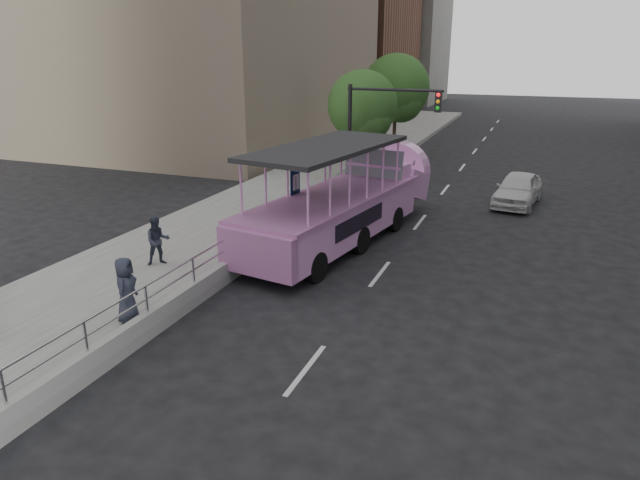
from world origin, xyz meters
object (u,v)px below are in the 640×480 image
at_px(traffic_signal, 375,124).
at_px(street_tree_far, 397,91).
at_px(pedestrian_mid, 158,241).
at_px(parking_sign, 295,198).
at_px(duck_boat, 347,203).
at_px(pedestrian_far, 126,290).
at_px(street_tree_near, 364,108).
at_px(car, 518,189).

relative_size(traffic_signal, street_tree_far, 0.81).
bearing_deg(pedestrian_mid, parking_sign, 10.54).
bearing_deg(duck_boat, pedestrian_far, -106.39).
height_order(traffic_signal, street_tree_far, street_tree_far).
relative_size(pedestrian_mid, street_tree_far, 0.24).
bearing_deg(pedestrian_mid, street_tree_near, 36.90).
xyz_separation_m(duck_boat, car, (5.60, 7.26, -0.63)).
distance_m(parking_sign, street_tree_far, 16.47).
bearing_deg(duck_boat, street_tree_near, 103.74).
height_order(street_tree_near, street_tree_far, street_tree_far).
bearing_deg(car, pedestrian_mid, -120.69).
bearing_deg(pedestrian_mid, traffic_signal, 26.50).
xyz_separation_m(pedestrian_far, traffic_signal, (2.05, 14.42, 2.38)).
bearing_deg(pedestrian_mid, duck_boat, 7.03).
distance_m(duck_boat, traffic_signal, 5.91).
bearing_deg(traffic_signal, parking_sign, -97.36).
bearing_deg(pedestrian_mid, street_tree_far, 38.81).
distance_m(street_tree_near, street_tree_far, 6.02).
distance_m(car, traffic_signal, 7.01).
height_order(parking_sign, traffic_signal, traffic_signal).
height_order(pedestrian_far, parking_sign, parking_sign).
height_order(car, street_tree_far, street_tree_far).
xyz_separation_m(pedestrian_mid, street_tree_far, (2.33, 20.35, 3.24)).
xyz_separation_m(car, pedestrian_mid, (-9.90, -12.71, 0.35)).
distance_m(traffic_signal, street_tree_far, 9.57).
bearing_deg(duck_boat, street_tree_far, 97.56).
bearing_deg(parking_sign, car, 50.69).
bearing_deg(duck_boat, traffic_signal, 96.04).
xyz_separation_m(pedestrian_mid, parking_sign, (2.84, 4.09, 0.65)).
relative_size(duck_boat, street_tree_near, 1.96).
distance_m(parking_sign, street_tree_near, 10.50).
bearing_deg(street_tree_near, traffic_signal, -65.02).
distance_m(duck_boat, pedestrian_far, 9.33).
distance_m(pedestrian_far, parking_sign, 7.71).
distance_m(pedestrian_mid, pedestrian_far, 3.88).
bearing_deg(pedestrian_far, street_tree_near, -21.01).
bearing_deg(duck_boat, car, 52.38).
relative_size(car, pedestrian_mid, 2.76).
xyz_separation_m(pedestrian_mid, traffic_signal, (3.73, 10.92, 2.43)).
bearing_deg(pedestrian_far, duck_boat, -35.93).
bearing_deg(street_tree_near, duck_boat, -76.26).
xyz_separation_m(parking_sign, traffic_signal, (0.88, 6.83, 1.79)).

